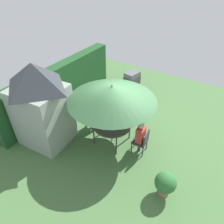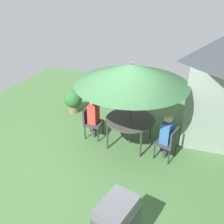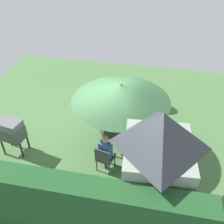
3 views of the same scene
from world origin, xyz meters
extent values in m
plane|color=#47703D|center=(0.00, 0.00, 0.00)|extent=(11.00, 11.00, 0.00)
cube|color=gray|center=(-1.95, 2.41, 1.08)|extent=(1.57, 1.71, 2.16)
cylinder|color=#47423D|center=(-0.79, 0.36, 0.76)|extent=(1.32, 1.32, 0.04)
cylinder|color=#3C3834|center=(-1.26, -0.10, 0.37)|extent=(0.05, 0.05, 0.74)
cylinder|color=#3C3834|center=(-0.33, -0.10, 0.37)|extent=(0.05, 0.05, 0.74)
cylinder|color=#3C3834|center=(-1.26, 0.83, 0.37)|extent=(0.05, 0.05, 0.74)
cylinder|color=#3C3834|center=(-0.33, 0.83, 0.37)|extent=(0.05, 0.05, 0.74)
cylinder|color=#4C4C51|center=(-0.79, 0.36, 1.14)|extent=(0.04, 0.04, 2.29)
cone|color=#2D5633|center=(-0.79, 0.36, 2.04)|extent=(2.87, 2.87, 0.50)
sphere|color=#4C4C51|center=(-0.79, 0.36, 2.32)|extent=(0.06, 0.06, 0.06)
cube|color=#47474C|center=(2.38, 1.27, 0.78)|extent=(0.78, 0.62, 0.45)
cube|color=slate|center=(2.38, 1.27, 1.10)|extent=(0.74, 0.59, 0.20)
cylinder|color=#262628|center=(2.07, 1.06, 0.28)|extent=(0.06, 0.06, 0.55)
cube|color=#38383D|center=(-0.71, -0.69, 0.45)|extent=(0.49, 0.49, 0.06)
cube|color=#38383D|center=(-0.69, -0.90, 0.68)|extent=(0.46, 0.09, 0.45)
cylinder|color=#2C2C30|center=(-0.89, -0.90, 0.23)|extent=(0.04, 0.04, 0.45)
cylinder|color=#2C2C30|center=(-0.50, -0.87, 0.23)|extent=(0.04, 0.04, 0.45)
cylinder|color=#2C2C30|center=(-0.93, -0.50, 0.23)|extent=(0.04, 0.04, 0.45)
cylinder|color=#2C2C30|center=(-0.53, -0.47, 0.23)|extent=(0.04, 0.04, 0.45)
cube|color=#38383D|center=(-0.56, 1.41, 0.45)|extent=(0.55, 0.55, 0.06)
cube|color=#38383D|center=(-0.51, 1.62, 0.68)|extent=(0.46, 0.15, 0.45)
cylinder|color=#2C2C30|center=(-0.32, 1.56, 0.23)|extent=(0.04, 0.04, 0.45)
cylinder|color=#2C2C30|center=(-0.71, 1.65, 0.23)|extent=(0.04, 0.04, 0.45)
cylinder|color=#2C2C30|center=(-0.41, 1.17, 0.23)|extent=(0.04, 0.04, 0.45)
cylinder|color=#2C2C30|center=(-0.80, 1.26, 0.23)|extent=(0.04, 0.04, 0.45)
cylinder|color=#936651|center=(-1.80, -2.01, 0.12)|extent=(0.32, 0.32, 0.24)
sphere|color=#2D6B33|center=(-1.80, -2.01, 0.49)|extent=(0.60, 0.60, 0.60)
cube|color=#CC3D33|center=(-0.71, -0.69, 0.76)|extent=(0.36, 0.27, 0.55)
sphere|color=tan|center=(-0.71, -0.69, 1.15)|extent=(0.22, 0.22, 0.22)
cylinder|color=#383347|center=(-0.71, -0.69, 0.24)|extent=(0.10, 0.10, 0.48)
cube|color=#3866B2|center=(-0.56, 1.41, 0.76)|extent=(0.38, 0.31, 0.55)
sphere|color=tan|center=(-0.56, 1.41, 1.15)|extent=(0.22, 0.22, 0.22)
cylinder|color=#383347|center=(-0.56, 1.41, 0.24)|extent=(0.10, 0.10, 0.48)
camera|label=1|loc=(-5.47, -2.59, 5.45)|focal=33.56mm
camera|label=2|loc=(5.03, 2.32, 4.27)|focal=42.49mm
camera|label=3|loc=(-1.73, 6.40, 5.92)|focal=40.98mm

